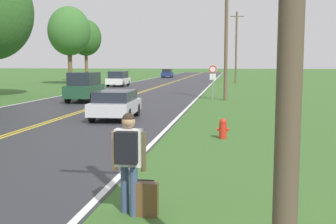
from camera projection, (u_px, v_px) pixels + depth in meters
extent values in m
cylinder|color=#38476B|center=(125.00, 189.00, 7.40)|extent=(0.14, 0.14, 0.86)
cylinder|color=#38476B|center=(134.00, 192.00, 7.22)|extent=(0.14, 0.14, 0.86)
cube|color=white|center=(129.00, 148.00, 7.22)|extent=(0.47, 0.20, 0.65)
sphere|color=tan|center=(129.00, 122.00, 7.17)|extent=(0.23, 0.23, 0.23)
sphere|color=#2D2319|center=(128.00, 119.00, 7.17)|extent=(0.21, 0.21, 0.21)
cylinder|color=tan|center=(114.00, 151.00, 7.27)|extent=(0.09, 0.09, 0.68)
cylinder|color=tan|center=(143.00, 152.00, 7.19)|extent=(0.09, 0.09, 0.68)
cube|color=black|center=(126.00, 148.00, 7.03)|extent=(0.37, 0.18, 0.54)
cube|color=brown|center=(146.00, 199.00, 7.25)|extent=(0.42, 0.20, 0.59)
cylinder|color=black|center=(146.00, 180.00, 7.21)|extent=(0.29, 0.02, 0.02)
cylinder|color=red|center=(223.00, 131.00, 14.71)|extent=(0.26, 0.26, 0.54)
sphere|color=red|center=(223.00, 122.00, 14.67)|extent=(0.25, 0.25, 0.25)
cylinder|color=red|center=(228.00, 129.00, 14.67)|extent=(0.08, 0.09, 0.09)
cylinder|color=red|center=(218.00, 129.00, 14.73)|extent=(0.08, 0.09, 0.09)
cylinder|color=gray|center=(213.00, 83.00, 30.25)|extent=(0.07, 0.07, 2.46)
cylinder|color=white|center=(213.00, 69.00, 30.12)|extent=(0.60, 0.02, 0.60)
torus|color=red|center=(213.00, 69.00, 30.11)|extent=(0.55, 0.07, 0.55)
cube|color=white|center=(213.00, 77.00, 30.18)|extent=(0.44, 0.02, 0.44)
cylinder|color=brown|center=(226.00, 39.00, 29.51)|extent=(0.24, 0.24, 8.60)
cylinder|color=brown|center=(236.00, 48.00, 54.99)|extent=(0.24, 0.24, 9.25)
cube|color=brown|center=(237.00, 16.00, 54.53)|extent=(1.80, 0.12, 0.10)
cylinder|color=brown|center=(86.00, 66.00, 61.25)|extent=(0.45, 0.45, 4.37)
ellipsoid|color=#2D5B23|center=(86.00, 38.00, 60.78)|extent=(4.52, 4.52, 5.20)
cylinder|color=brown|center=(70.00, 67.00, 52.05)|extent=(0.52, 0.52, 4.34)
ellipsoid|color=#386B2D|center=(69.00, 31.00, 51.54)|extent=(5.19, 5.19, 5.96)
cylinder|color=black|center=(128.00, 115.00, 18.60)|extent=(0.23, 0.66, 0.65)
cylinder|color=black|center=(92.00, 115.00, 18.77)|extent=(0.23, 0.66, 0.65)
cylinder|color=black|center=(137.00, 110.00, 20.89)|extent=(0.23, 0.66, 0.65)
cylinder|color=black|center=(105.00, 109.00, 21.06)|extent=(0.23, 0.66, 0.65)
cube|color=silver|center=(116.00, 107.00, 19.80)|extent=(1.99, 3.82, 0.57)
cube|color=#1E232D|center=(115.00, 96.00, 19.74)|extent=(1.72, 2.69, 0.48)
cylinder|color=black|center=(80.00, 95.00, 30.13)|extent=(0.23, 0.77, 0.76)
cylinder|color=black|center=(101.00, 95.00, 29.95)|extent=(0.23, 0.77, 0.76)
cylinder|color=black|center=(68.00, 97.00, 27.69)|extent=(0.23, 0.77, 0.76)
cylinder|color=black|center=(90.00, 98.00, 27.51)|extent=(0.23, 0.77, 0.76)
cube|color=#1E472D|center=(85.00, 91.00, 28.78)|extent=(1.86, 4.05, 0.81)
cube|color=#1E232D|center=(84.00, 79.00, 28.68)|extent=(1.61, 2.85, 0.85)
cylinder|color=black|center=(114.00, 83.00, 49.03)|extent=(0.21, 0.68, 0.68)
cylinder|color=black|center=(128.00, 83.00, 48.79)|extent=(0.21, 0.68, 0.68)
cylinder|color=black|center=(108.00, 84.00, 46.52)|extent=(0.21, 0.68, 0.68)
cylinder|color=black|center=(123.00, 84.00, 46.29)|extent=(0.21, 0.68, 0.68)
cube|color=white|center=(118.00, 81.00, 47.62)|extent=(1.92, 4.12, 0.64)
cube|color=#1E232D|center=(118.00, 75.00, 47.54)|extent=(1.68, 2.89, 0.78)
cylinder|color=black|center=(164.00, 76.00, 78.22)|extent=(0.20, 0.67, 0.67)
cylinder|color=black|center=(173.00, 76.00, 77.99)|extent=(0.20, 0.67, 0.67)
cylinder|color=black|center=(162.00, 76.00, 75.84)|extent=(0.20, 0.67, 0.67)
cylinder|color=black|center=(171.00, 76.00, 75.61)|extent=(0.20, 0.67, 0.67)
cube|color=navy|center=(167.00, 74.00, 76.88)|extent=(1.77, 3.90, 0.67)
cube|color=#1E232D|center=(167.00, 71.00, 76.65)|extent=(1.56, 2.15, 0.60)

